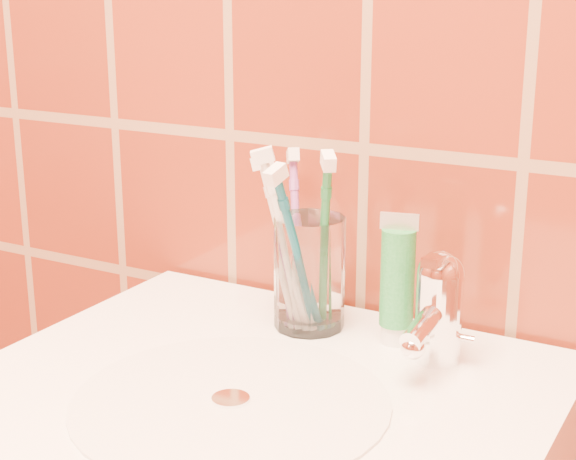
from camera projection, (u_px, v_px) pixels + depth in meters
The scene contains 8 objects.
glass_tumbler at pixel (309, 273), 0.98m from camera, with size 0.08×0.08×0.13m, color white.
toothpaste_tube at pixel (397, 283), 0.94m from camera, with size 0.04×0.04×0.15m.
faucet at pixel (438, 304), 0.89m from camera, with size 0.05×0.11×0.12m.
toothbrush_0 at pixel (323, 245), 0.95m from camera, with size 0.05×0.07×0.22m, color #1E7136, non-canonical shape.
toothbrush_1 at pixel (296, 238), 1.01m from camera, with size 0.07×0.08×0.20m, color #8D489A, non-canonical shape.
toothbrush_2 at pixel (297, 253), 0.94m from camera, with size 0.04×0.09×0.20m, color #0C546A, non-canonical shape.
toothbrush_3 at pixel (282, 243), 0.99m from camera, with size 0.09×0.04×0.20m, color white, non-canonical shape.
toothbrush_4 at pixel (287, 243), 0.96m from camera, with size 0.07×0.05×0.21m, color white, non-canonical shape.
Camera 1 is at (0.41, 0.29, 1.24)m, focal length 55.00 mm.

